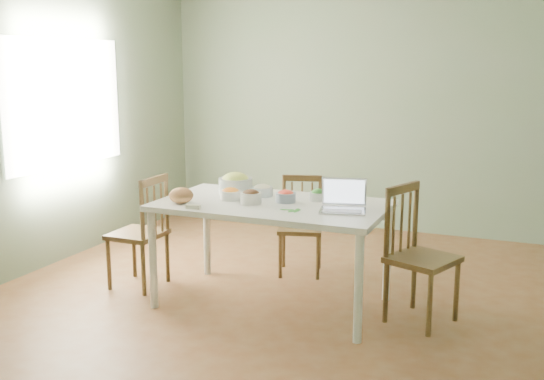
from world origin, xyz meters
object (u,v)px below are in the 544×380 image
at_px(dining_table, 272,254).
at_px(chair_right, 423,256).
at_px(bowl_squash, 235,183).
at_px(chair_far, 300,226).
at_px(laptop, 343,196).
at_px(bread_boule, 181,195).
at_px(chair_left, 137,231).

distance_m(dining_table, chair_right, 1.15).
bearing_deg(dining_table, bowl_squash, 150.48).
xyz_separation_m(chair_far, laptop, (0.64, -0.86, 0.50)).
bearing_deg(chair_right, bowl_squash, 105.87).
bearing_deg(laptop, bread_boule, 176.28).
bearing_deg(bread_boule, bowl_squash, 68.82).
relative_size(chair_right, laptop, 3.06).
height_order(dining_table, chair_left, chair_left).
relative_size(chair_far, bread_boule, 4.69).
bearing_deg(chair_far, bowl_squash, -141.50).
distance_m(chair_right, bowl_squash, 1.63).
bearing_deg(laptop, chair_right, 4.23).
bearing_deg(dining_table, chair_far, 93.85).
distance_m(dining_table, bread_boule, 0.84).
xyz_separation_m(chair_far, bread_boule, (-0.58, -1.06, 0.44)).
distance_m(chair_far, bowl_squash, 0.80).
bearing_deg(laptop, chair_far, 113.46).
bearing_deg(bowl_squash, bread_boule, -111.18).
bearing_deg(chair_right, chair_far, 81.47).
relative_size(chair_left, laptop, 2.92).
bearing_deg(bowl_squash, chair_left, -158.41).
xyz_separation_m(chair_right, bread_boule, (-1.78, -0.38, 0.38)).
relative_size(chair_right, bread_boule, 5.40).
xyz_separation_m(dining_table, bread_boule, (-0.64, -0.28, 0.47)).
bearing_deg(dining_table, bread_boule, -156.07).
distance_m(chair_left, laptop, 1.85).
xyz_separation_m(dining_table, laptop, (0.59, -0.08, 0.52)).
height_order(dining_table, bowl_squash, bowl_squash).
bearing_deg(chair_left, laptop, 89.52).
distance_m(chair_left, chair_right, 2.36).
bearing_deg(chair_right, bread_boule, 123.22).
xyz_separation_m(chair_left, bread_boule, (0.57, -0.22, 0.40)).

